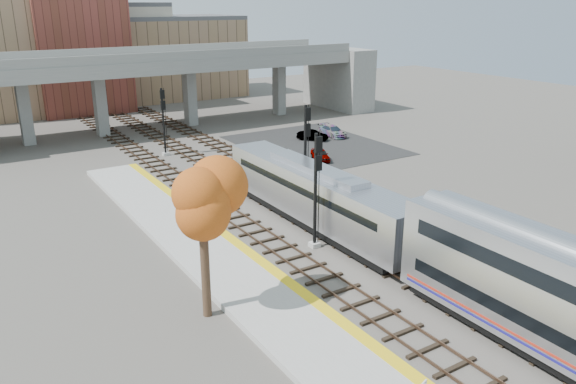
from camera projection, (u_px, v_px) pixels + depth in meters
ground at (394, 281)px, 31.33m from camera, size 160.00×160.00×0.00m
platform at (284, 315)px, 27.61m from camera, size 4.50×60.00×0.35m
yellow_strip at (316, 302)px, 28.51m from camera, size 0.70×60.00×0.01m
tracks at (288, 210)px, 41.78m from camera, size 10.70×95.00×0.25m
overpass at (173, 79)px, 67.93m from camera, size 54.00×12.00×9.50m
buildings_far at (94, 50)px, 82.66m from camera, size 43.00×21.00×20.60m
parking_lot at (314, 145)px, 60.80m from camera, size 14.00×18.00×0.04m
locomotive at (316, 195)px, 38.40m from camera, size 3.02×19.05×4.10m
signal_mast_near at (316, 192)px, 34.47m from camera, size 0.60×0.64×7.40m
signal_mast_mid at (306, 154)px, 42.26m from camera, size 0.60×0.64×7.62m
signal_mast_far at (164, 123)px, 55.68m from camera, size 0.60×0.64×6.78m
tree at (202, 206)px, 26.10m from camera, size 3.60×3.60×7.84m
car_a at (320, 155)px, 54.77m from camera, size 2.40×3.60×1.14m
car_b at (312, 135)px, 62.63m from camera, size 3.00×3.43×1.12m
car_c at (333, 131)px, 64.44m from camera, size 1.90×4.27×1.22m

